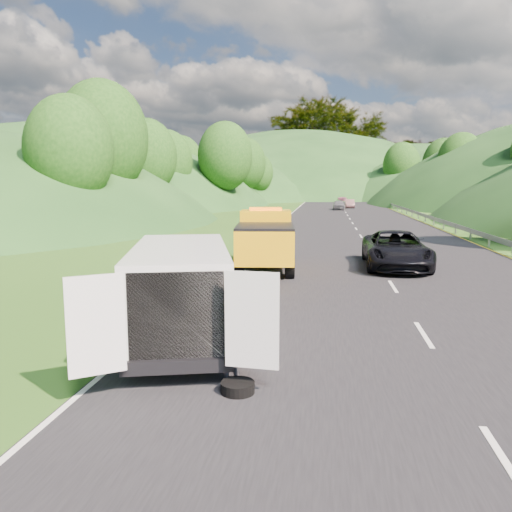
# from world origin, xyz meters

# --- Properties ---
(ground) EXTENTS (320.00, 320.00, 0.00)m
(ground) POSITION_xyz_m (0.00, 0.00, 0.00)
(ground) COLOR #38661E
(ground) RESTS_ON ground
(road_surface) EXTENTS (14.00, 200.00, 0.02)m
(road_surface) POSITION_xyz_m (3.00, 40.00, 0.01)
(road_surface) COLOR black
(road_surface) RESTS_ON ground
(guardrail) EXTENTS (0.06, 140.00, 1.52)m
(guardrail) POSITION_xyz_m (10.30, 52.50, 0.00)
(guardrail) COLOR gray
(guardrail) RESTS_ON ground
(tree_line_left) EXTENTS (14.00, 140.00, 14.00)m
(tree_line_left) POSITION_xyz_m (-19.00, 60.00, 0.00)
(tree_line_left) COLOR #31601C
(tree_line_left) RESTS_ON ground
(tree_line_right) EXTENTS (14.00, 140.00, 14.00)m
(tree_line_right) POSITION_xyz_m (23.00, 60.00, 0.00)
(tree_line_right) COLOR #31601C
(tree_line_right) RESTS_ON ground
(hills_backdrop) EXTENTS (201.00, 288.60, 44.00)m
(hills_backdrop) POSITION_xyz_m (6.50, 134.70, 0.00)
(hills_backdrop) COLOR #2D5B23
(hills_backdrop) RESTS_ON ground
(tow_truck) EXTENTS (2.98, 6.53, 2.72)m
(tow_truck) POSITION_xyz_m (-2.19, 7.26, 1.33)
(tow_truck) COLOR black
(tow_truck) RESTS_ON ground
(white_van) EXTENTS (4.46, 7.15, 2.37)m
(white_van) POSITION_xyz_m (-2.94, -3.34, 1.34)
(white_van) COLOR black
(white_van) RESTS_ON ground
(woman) EXTENTS (0.65, 0.75, 1.73)m
(woman) POSITION_xyz_m (-3.72, 0.49, 0.00)
(woman) COLOR silver
(woman) RESTS_ON ground
(child) EXTENTS (0.63, 0.60, 1.02)m
(child) POSITION_xyz_m (-1.94, -0.99, 0.00)
(child) COLOR tan
(child) RESTS_ON ground
(worker) EXTENTS (1.17, 0.92, 1.59)m
(worker) POSITION_xyz_m (-1.27, -5.63, 0.00)
(worker) COLOR #222227
(worker) RESTS_ON ground
(suitcase) EXTENTS (0.38, 0.22, 0.60)m
(suitcase) POSITION_xyz_m (-4.59, 0.34, 0.30)
(suitcase) COLOR #65614C
(suitcase) RESTS_ON ground
(spare_tire) EXTENTS (0.63, 0.63, 0.20)m
(spare_tire) POSITION_xyz_m (-1.06, -6.15, 0.00)
(spare_tire) COLOR black
(spare_tire) RESTS_ON ground
(passing_suv) EXTENTS (2.82, 5.99, 1.65)m
(passing_suv) POSITION_xyz_m (3.65, 8.38, 0.00)
(passing_suv) COLOR black
(passing_suv) RESTS_ON ground
(dist_car_a) EXTENTS (1.67, 4.14, 1.41)m
(dist_car_a) POSITION_xyz_m (2.24, 58.58, 0.00)
(dist_car_a) COLOR #525257
(dist_car_a) RESTS_ON ground
(dist_car_b) EXTENTS (1.40, 4.02, 1.32)m
(dist_car_b) POSITION_xyz_m (4.05, 64.35, 0.00)
(dist_car_b) COLOR brown
(dist_car_b) RESTS_ON ground
(dist_car_c) EXTENTS (2.09, 5.15, 1.49)m
(dist_car_c) POSITION_xyz_m (3.63, 92.24, 0.00)
(dist_car_c) COLOR #9D4E6B
(dist_car_c) RESTS_ON ground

